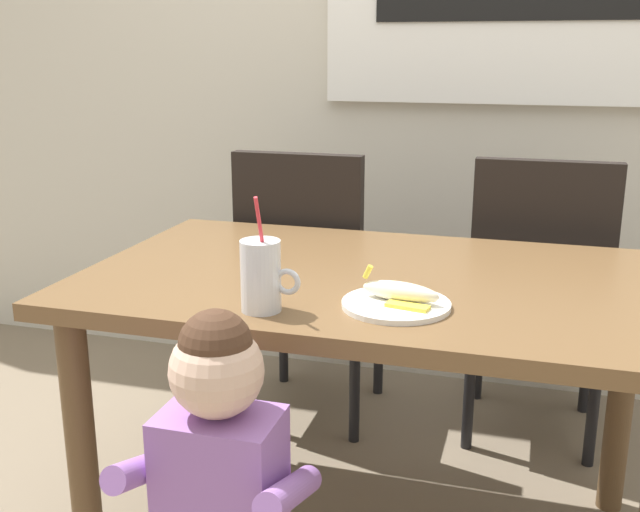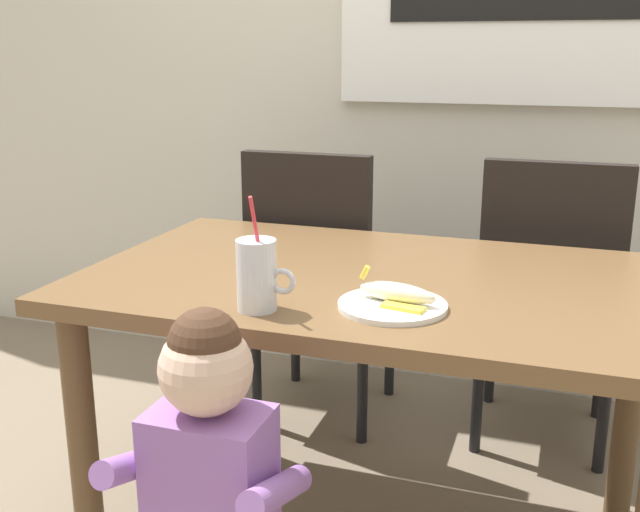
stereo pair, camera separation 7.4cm
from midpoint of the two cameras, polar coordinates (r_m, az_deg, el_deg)
The scene contains 7 objects.
dining_table at distance 1.84m, azimuth 5.46°, elevation -4.53°, with size 1.40×0.86×0.75m.
dining_chair_left at distance 2.53m, azimuth 0.70°, elevation -1.28°, with size 0.44×0.45×0.96m.
dining_chair_right at distance 2.47m, azimuth 17.85°, elevation -2.45°, with size 0.44×0.44×0.96m.
toddler_standing at distance 1.44m, azimuth -6.86°, elevation -15.77°, with size 0.33×0.24×0.84m.
milk_cup at distance 1.55m, azimuth -3.42°, elevation -1.76°, with size 0.13×0.09×0.25m.
snack_plate at distance 1.59m, azimuth 6.85°, elevation -3.76°, with size 0.23×0.23×0.01m, color white.
peeled_banana at distance 1.58m, azimuth 7.26°, elevation -2.85°, with size 0.18×0.12×0.07m.
Camera 2 is at (0.43, -1.68, 1.27)m, focal length 42.16 mm.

